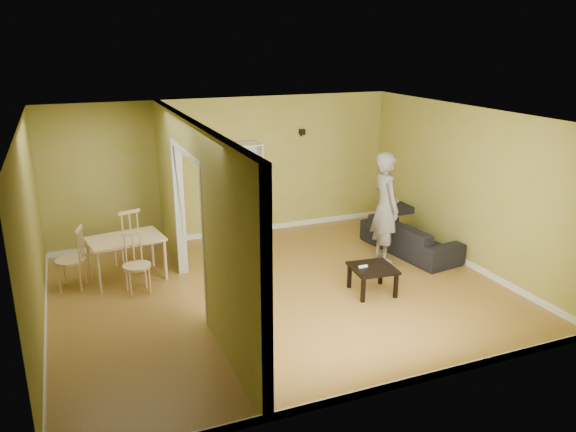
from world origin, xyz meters
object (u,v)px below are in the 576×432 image
object	(u,v)px
coffee_table	(373,271)
dining_table	(125,243)
bookshelf	(242,191)
person	(386,198)
sofa	(410,232)
chair_left	(70,259)
chair_far	(127,237)
chair_near	(137,264)

from	to	relation	value
coffee_table	dining_table	size ratio (longest dim) A/B	0.56
bookshelf	person	bearing A→B (deg)	-47.95
coffee_table	dining_table	distance (m)	3.79
coffee_table	sofa	bearing A→B (deg)	39.61
chair_left	chair_far	bearing A→B (deg)	139.07
coffee_table	chair_left	size ratio (longest dim) A/B	0.64
dining_table	chair_far	bearing A→B (deg)	82.35
sofa	chair_far	world-z (taller)	chair_far
sofa	chair_left	world-z (taller)	chair_left
chair_near	sofa	bearing A→B (deg)	-5.68
bookshelf	dining_table	world-z (taller)	bookshelf
dining_table	chair_far	size ratio (longest dim) A/B	1.08
sofa	coffee_table	size ratio (longest dim) A/B	3.14
coffee_table	chair_left	world-z (taller)	chair_left
chair_far	bookshelf	bearing A→B (deg)	-178.19
chair_left	sofa	bearing A→B (deg)	100.15
chair_left	chair_far	xyz separation A→B (m)	(0.88, 0.57, 0.03)
person	bookshelf	xyz separation A→B (m)	(-1.86, 2.06, -0.21)
person	coffee_table	xyz separation A→B (m)	(-0.85, -1.08, -0.75)
bookshelf	chair_near	distance (m)	2.89
person	dining_table	xyz separation A→B (m)	(-4.14, 0.78, -0.48)
chair_near	chair_far	bearing A→B (deg)	86.28
chair_far	person	bearing A→B (deg)	145.16
bookshelf	chair_left	size ratio (longest dim) A/B	1.84
coffee_table	chair_far	size ratio (longest dim) A/B	0.60
sofa	person	xyz separation A→B (m)	(-0.61, -0.12, 0.73)
sofa	person	size ratio (longest dim) A/B	0.88
coffee_table	dining_table	xyz separation A→B (m)	(-3.29, 1.86, 0.26)
coffee_table	chair_far	world-z (taller)	chair_far
chair_far	coffee_table	bearing A→B (deg)	126.40
sofa	person	world-z (taller)	person
chair_left	dining_table	bearing A→B (deg)	109.40
person	chair_near	size ratio (longest dim) A/B	2.45
coffee_table	dining_table	world-z (taller)	dining_table
coffee_table	bookshelf	bearing A→B (deg)	107.85
chair_left	chair_near	world-z (taller)	chair_left
bookshelf	chair_near	size ratio (longest dim) A/B	1.99
person	bookshelf	distance (m)	2.78
dining_table	chair_left	size ratio (longest dim) A/B	1.14
coffee_table	chair_left	xyz separation A→B (m)	(-4.11, 1.82, 0.13)
person	dining_table	size ratio (longest dim) A/B	1.99
person	sofa	bearing A→B (deg)	-72.94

